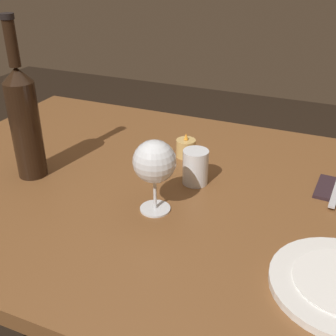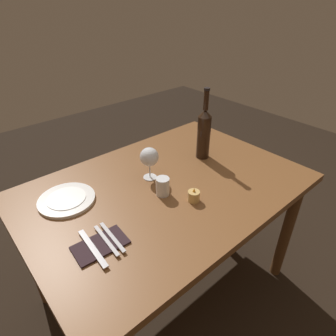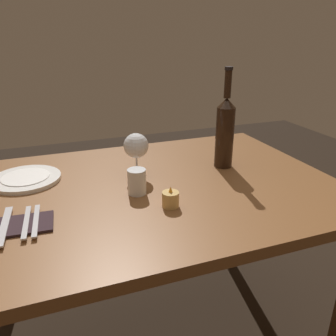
% 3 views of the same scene
% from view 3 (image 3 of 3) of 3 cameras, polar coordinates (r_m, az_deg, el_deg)
% --- Properties ---
extents(dining_table, '(1.30, 0.90, 0.74)m').
position_cam_3_polar(dining_table, '(1.24, -2.94, -6.63)').
color(dining_table, brown).
rests_on(dining_table, ground).
extents(wine_glass_left, '(0.09, 0.09, 0.16)m').
position_cam_3_polar(wine_glass_left, '(1.24, -5.31, 3.55)').
color(wine_glass_left, white).
rests_on(wine_glass_left, dining_table).
extents(wine_bottle, '(0.07, 0.07, 0.38)m').
position_cam_3_polar(wine_bottle, '(1.33, 9.40, 6.13)').
color(wine_bottle, black).
rests_on(wine_bottle, dining_table).
extents(water_tumbler, '(0.06, 0.06, 0.08)m').
position_cam_3_polar(water_tumbler, '(1.13, -5.17, -2.48)').
color(water_tumbler, white).
rests_on(water_tumbler, dining_table).
extents(votive_candle, '(0.05, 0.05, 0.07)m').
position_cam_3_polar(votive_candle, '(1.05, 0.42, -5.26)').
color(votive_candle, '#DBB266').
rests_on(votive_candle, dining_table).
extents(dinner_plate, '(0.24, 0.24, 0.02)m').
position_cam_3_polar(dinner_plate, '(1.33, -22.46, -1.65)').
color(dinner_plate, white).
rests_on(dinner_plate, dining_table).
extents(folded_napkin, '(0.20, 0.12, 0.01)m').
position_cam_3_polar(folded_napkin, '(1.04, -23.70, -8.71)').
color(folded_napkin, '#2D1E23').
rests_on(folded_napkin, dining_table).
extents(fork_inner, '(0.03, 0.18, 0.00)m').
position_cam_3_polar(fork_inner, '(1.03, -22.38, -8.24)').
color(fork_inner, silver).
rests_on(fork_inner, folded_napkin).
extents(fork_outer, '(0.03, 0.18, 0.00)m').
position_cam_3_polar(fork_outer, '(1.03, -20.99, -8.07)').
color(fork_outer, silver).
rests_on(fork_outer, folded_napkin).
extents(table_knife, '(0.03, 0.21, 0.00)m').
position_cam_3_polar(table_knife, '(1.04, -25.41, -8.59)').
color(table_knife, silver).
rests_on(table_knife, folded_napkin).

